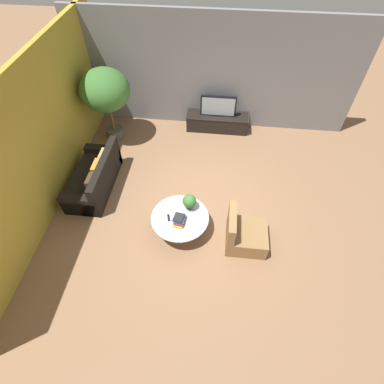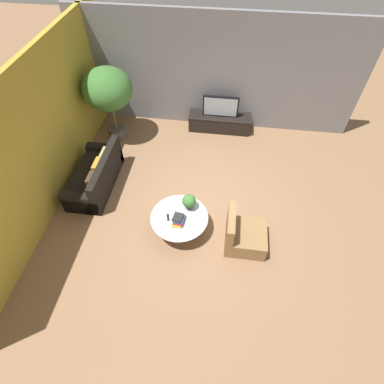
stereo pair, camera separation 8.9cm
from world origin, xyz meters
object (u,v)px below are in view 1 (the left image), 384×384
Objects in this scene: television at (218,106)px; coffee_table at (180,221)px; potted_palm_tall at (105,92)px; media_console at (217,122)px; couch_by_wall at (95,178)px; potted_plant_tabletop at (189,201)px; armchair_wicker at (244,234)px.

coffee_table is at bearing -99.16° from television.
television is 0.49× the size of potted_palm_tall.
television reaches higher than media_console.
potted_palm_tall reaches higher than couch_by_wall.
coffee_table is at bearing -121.16° from potted_plant_tabletop.
media_console is 1.46× the size of coffee_table.
coffee_table is 0.66× the size of couch_by_wall.
media_console is 0.96× the size of couch_by_wall.
armchair_wicker reaches higher than potted_plant_tabletop.
couch_by_wall is (-2.13, 0.99, -0.01)m from coffee_table.
television is 0.81× the size of coffee_table.
television is 3.79m from armchair_wicker.
couch_by_wall is 3.63m from armchair_wicker.
potted_plant_tabletop is at bearing -97.09° from television.
media_console is 4.91× the size of potted_plant_tabletop.
armchair_wicker reaches higher than coffee_table.
coffee_table is 0.45m from potted_plant_tabletop.
couch_by_wall reaches higher than potted_plant_tabletop.
coffee_table is 3.75m from potted_palm_tall.
couch_by_wall is at bearing -87.90° from potted_palm_tall.
television is 0.53× the size of couch_by_wall.
couch_by_wall is at bearing -136.89° from media_console.
potted_palm_tall is (-0.07, 1.84, 1.11)m from couch_by_wall.
media_console is 2.00× the size of armchair_wicker.
television is 2.73× the size of potted_plant_tabletop.
couch_by_wall is 0.91× the size of potted_palm_tall.
couch_by_wall is at bearing 162.52° from potted_plant_tabletop.
television is at bearing 11.38° from armchair_wicker.
armchair_wicker is 1.28m from potted_plant_tabletop.
couch_by_wall is 5.12× the size of potted_plant_tabletop.
coffee_table is 1.32m from armchair_wicker.
television is (-0.00, -0.00, 0.51)m from media_console.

